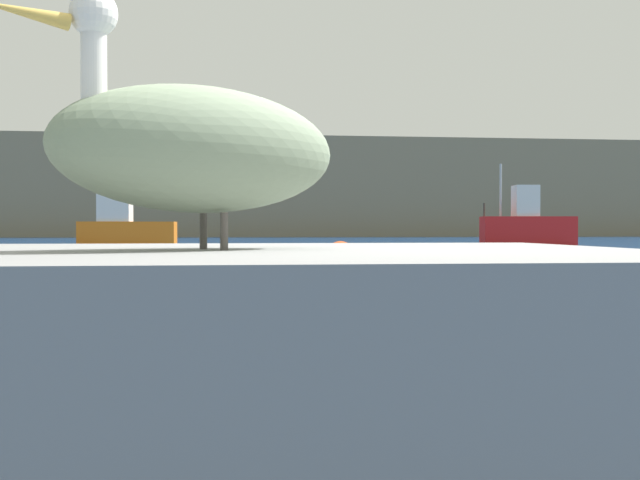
% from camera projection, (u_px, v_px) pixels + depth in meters
% --- Properties ---
extents(ground_plane, '(260.00, 260.00, 0.00)m').
position_uv_depth(ground_plane, '(406.00, 443.00, 3.39)').
color(ground_plane, navy).
extents(hillside_backdrop, '(140.00, 10.53, 9.57)m').
position_uv_depth(hillside_backdrop, '(233.00, 188.00, 76.90)').
color(hillside_backdrop, '#7F755B').
rests_on(hillside_backdrop, ground).
extents(pier_dock, '(3.49, 2.39, 0.86)m').
position_uv_depth(pier_dock, '(200.00, 363.00, 2.95)').
color(pier_dock, gray).
rests_on(pier_dock, ground).
extents(pelican, '(1.36, 0.98, 0.92)m').
position_uv_depth(pelican, '(196.00, 147.00, 2.93)').
color(pelican, gray).
rests_on(pelican, pier_dock).
extents(fishing_boat_orange, '(4.96, 1.78, 5.67)m').
position_uv_depth(fishing_boat_orange, '(124.00, 225.00, 39.97)').
color(fishing_boat_orange, orange).
rests_on(fishing_boat_orange, ground).
extents(fishing_boat_red, '(4.91, 1.99, 4.25)m').
position_uv_depth(fishing_boat_red, '(527.00, 225.00, 40.34)').
color(fishing_boat_red, red).
rests_on(fishing_boat_red, ground).
extents(mooring_buoy, '(0.64, 0.64, 0.64)m').
position_uv_depth(mooring_buoy, '(340.00, 256.00, 16.92)').
color(mooring_buoy, '#E54C19').
rests_on(mooring_buoy, ground).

